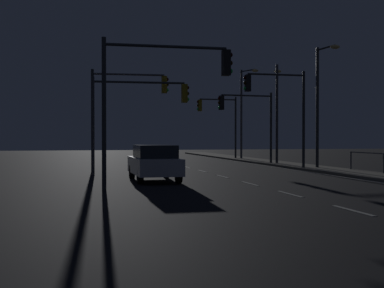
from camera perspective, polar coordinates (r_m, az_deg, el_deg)
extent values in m
plane|color=black|center=(21.91, 5.93, -4.25)|extent=(112.00, 112.00, 0.00)
cube|color=silver|center=(14.19, 17.22, -6.98)|extent=(0.14, 2.00, 0.01)
cube|color=silver|center=(17.74, 10.68, -5.42)|extent=(0.14, 2.00, 0.01)
cube|color=silver|center=(21.44, 6.37, -4.34)|extent=(0.14, 2.00, 0.01)
cube|color=silver|center=(25.24, 3.35, -3.57)|extent=(0.14, 2.00, 0.01)
cube|color=silver|center=(29.09, 1.12, -3.00)|extent=(0.14, 2.00, 0.01)
cube|color=silver|center=(32.98, -0.57, -2.55)|extent=(0.14, 2.00, 0.01)
cube|color=silver|center=(36.89, -1.91, -2.20)|extent=(0.14, 2.00, 0.01)
cube|color=silver|center=(40.81, -2.99, -1.92)|extent=(0.14, 2.00, 0.01)
cube|color=silver|center=(44.75, -3.89, -1.68)|extent=(0.14, 2.00, 0.01)
cube|color=silver|center=(48.70, -4.63, -1.49)|extent=(0.14, 2.00, 0.01)
cube|color=silver|center=(28.63, 13.09, -3.08)|extent=(0.14, 53.00, 0.01)
cube|color=silver|center=(22.71, -4.19, -2.37)|extent=(1.85, 4.41, 0.70)
cube|color=#1E2328|center=(22.44, -4.09, -0.81)|extent=(1.62, 2.47, 0.55)
cylinder|color=black|center=(24.02, -6.61, -3.04)|extent=(0.22, 0.64, 0.64)
cylinder|color=black|center=(24.26, -2.85, -3.00)|extent=(0.22, 0.64, 0.64)
cylinder|color=black|center=(21.23, -5.72, -3.54)|extent=(0.22, 0.64, 0.64)
cylinder|color=black|center=(21.50, -1.48, -3.48)|extent=(0.22, 0.64, 0.64)
cylinder|color=#2D3033|center=(43.91, 4.81, 1.82)|extent=(0.16, 0.16, 5.17)
cylinder|color=#2D3033|center=(43.49, 2.86, 4.91)|extent=(3.15, 0.26, 0.11)
cube|color=olive|center=(42.98, 0.86, 4.25)|extent=(0.30, 0.35, 0.95)
sphere|color=black|center=(42.95, 0.66, 4.66)|extent=(0.20, 0.20, 0.20)
sphere|color=black|center=(42.93, 0.66, 4.26)|extent=(0.20, 0.20, 0.20)
sphere|color=#19D84C|center=(42.92, 0.66, 3.86)|extent=(0.20, 0.20, 0.20)
cylinder|color=#2D3033|center=(28.87, -10.87, 2.53)|extent=(0.16, 0.16, 5.62)
cylinder|color=#4C4C51|center=(29.12, -6.96, 7.58)|extent=(3.95, 0.28, 0.11)
cube|color=olive|center=(29.25, -3.06, 6.52)|extent=(0.29, 0.35, 0.95)
sphere|color=black|center=(29.30, -2.76, 7.10)|extent=(0.20, 0.20, 0.20)
sphere|color=black|center=(29.27, -2.76, 6.52)|extent=(0.20, 0.20, 0.20)
sphere|color=#19D84C|center=(29.24, -2.76, 5.93)|extent=(0.20, 0.20, 0.20)
cylinder|color=#2D3033|center=(36.13, 8.67, 1.78)|extent=(0.16, 0.16, 4.84)
cylinder|color=#2D3033|center=(35.46, 6.02, 5.31)|extent=(3.65, 0.42, 0.11)
cube|color=black|center=(34.73, 3.25, 4.54)|extent=(0.31, 0.36, 0.95)
sphere|color=black|center=(34.69, 3.01, 5.04)|extent=(0.20, 0.20, 0.20)
sphere|color=black|center=(34.67, 3.01, 4.55)|extent=(0.20, 0.20, 0.20)
sphere|color=#19D84C|center=(34.65, 3.01, 4.05)|extent=(0.20, 0.20, 0.20)
cylinder|color=#2D3033|center=(18.65, -9.64, 3.25)|extent=(0.16, 0.16, 5.45)
cylinder|color=#2D3033|center=(19.15, -2.81, 10.65)|extent=(4.49, 0.17, 0.11)
cube|color=black|center=(19.56, 3.77, 8.88)|extent=(0.28, 0.34, 0.95)
sphere|color=black|center=(19.65, 4.21, 9.73)|extent=(0.20, 0.20, 0.20)
sphere|color=black|center=(19.60, 4.21, 8.86)|extent=(0.20, 0.20, 0.20)
sphere|color=#19D84C|center=(19.56, 4.21, 7.99)|extent=(0.20, 0.20, 0.20)
cylinder|color=#2D3033|center=(30.77, 12.16, 2.65)|extent=(0.16, 0.16, 5.59)
cylinder|color=#2D3033|center=(30.26, 9.22, 7.53)|extent=(3.42, 0.14, 0.11)
cube|color=black|center=(29.59, 6.15, 6.66)|extent=(0.28, 0.34, 0.95)
sphere|color=black|center=(29.57, 5.86, 7.25)|extent=(0.20, 0.20, 0.20)
sphere|color=black|center=(29.54, 5.86, 6.67)|extent=(0.20, 0.20, 0.20)
sphere|color=#19D84C|center=(29.51, 5.86, 6.09)|extent=(0.20, 0.20, 0.20)
cylinder|color=#38383D|center=(26.39, -10.82, 1.96)|extent=(0.16, 0.16, 4.94)
cylinder|color=#2D3033|center=(26.65, -5.80, 6.75)|extent=(4.65, 0.27, 0.11)
cube|color=olive|center=(26.91, -0.84, 5.57)|extent=(0.29, 0.35, 0.95)
sphere|color=black|center=(26.96, -0.51, 6.20)|extent=(0.20, 0.20, 0.20)
sphere|color=black|center=(26.94, -0.51, 5.57)|extent=(0.20, 0.20, 0.20)
sphere|color=#19D84C|center=(26.91, -0.51, 4.93)|extent=(0.20, 0.20, 0.20)
cylinder|color=#2D3033|center=(31.36, 13.60, 3.92)|extent=(0.18, 0.18, 7.02)
cylinder|color=#2D3033|center=(31.01, 14.50, 10.21)|extent=(0.29, 1.75, 0.10)
ellipsoid|color=#F9D172|center=(30.28, 15.43, 10.24)|extent=(0.56, 0.36, 0.24)
cylinder|color=#4C4C51|center=(43.62, 5.44, 3.29)|extent=(0.18, 0.18, 7.40)
cylinder|color=#2D3033|center=(43.24, 6.18, 8.03)|extent=(0.71, 1.68, 0.10)
ellipsoid|color=#F9D172|center=(42.56, 6.95, 8.01)|extent=(0.56, 0.36, 0.24)
cylinder|color=#38383D|center=(36.08, 9.31, 3.29)|extent=(0.18, 0.18, 6.74)
cylinder|color=#4C4C51|center=(37.19, 9.34, 8.19)|extent=(0.75, 1.56, 0.10)
ellipsoid|color=#F9D172|center=(38.00, 9.37, 7.88)|extent=(0.56, 0.36, 0.24)
cylinder|color=#59595E|center=(27.38, 20.29, -2.00)|extent=(0.09, 0.09, 0.95)
cylinder|color=#59595E|center=(30.02, 17.04, -1.75)|extent=(0.09, 0.09, 0.95)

